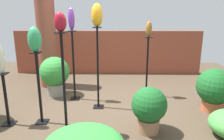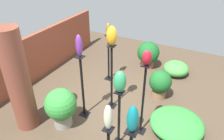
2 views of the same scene
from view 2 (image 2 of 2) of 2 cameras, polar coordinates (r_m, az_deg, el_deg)
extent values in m
plane|color=#4C3D2D|center=(5.40, 1.09, -8.85)|extent=(8.00, 8.00, 0.00)
cube|color=brown|center=(6.40, -19.86, 2.91)|extent=(5.60, 0.12, 1.30)
cylinder|color=brown|center=(4.58, -23.25, -2.84)|extent=(0.46, 0.46, 2.19)
cube|color=black|center=(6.32, -0.85, -2.18)|extent=(0.20, 0.20, 0.01)
cube|color=black|center=(5.99, -0.90, 3.16)|extent=(0.04, 0.04, 1.34)
cube|color=black|center=(5.71, -0.95, 9.07)|extent=(0.16, 0.16, 0.02)
cube|color=black|center=(3.53, -0.96, -15.15)|extent=(0.16, 0.16, 0.01)
cube|color=black|center=(4.79, 7.40, -15.38)|extent=(0.20, 0.20, 0.01)
cube|color=black|center=(4.26, 8.10, -8.02)|extent=(0.04, 0.04, 1.58)
cube|color=black|center=(3.83, 8.95, 1.20)|extent=(0.16, 0.16, 0.02)
cube|color=black|center=(5.34, -0.08, -9.23)|extent=(0.20, 0.20, 0.01)
cube|color=black|center=(4.88, -0.09, -2.11)|extent=(0.04, 0.04, 1.59)
cube|color=black|center=(4.50, -0.10, 6.35)|extent=(0.16, 0.16, 0.02)
cube|color=black|center=(5.16, -7.14, -11.26)|extent=(0.20, 0.20, 0.01)
cube|color=black|center=(4.70, -7.71, -4.57)|extent=(0.04, 0.04, 1.48)
cube|color=black|center=(4.33, -8.37, 3.41)|extent=(0.16, 0.16, 0.02)
cube|color=black|center=(4.10, 1.84, -12.68)|extent=(0.04, 0.04, 1.24)
cube|color=black|center=(3.71, 2.00, -5.78)|extent=(0.16, 0.16, 0.02)
cube|color=black|center=(2.90, 5.20, -15.70)|extent=(0.16, 0.16, 0.02)
ellipsoid|color=brown|center=(5.65, -0.97, 10.65)|extent=(0.13, 0.12, 0.32)
ellipsoid|color=beige|center=(3.36, -1.00, -12.27)|extent=(0.13, 0.14, 0.47)
ellipsoid|color=maroon|center=(3.76, 9.12, 3.16)|extent=(0.18, 0.17, 0.28)
ellipsoid|color=orange|center=(4.42, -0.10, 8.91)|extent=(0.21, 0.22, 0.42)
ellipsoid|color=#6B2D8C|center=(4.22, -8.61, 6.26)|extent=(0.13, 0.13, 0.46)
ellipsoid|color=#2D9356|center=(3.59, 2.05, -3.11)|extent=(0.21, 0.21, 0.40)
ellipsoid|color=#0F727A|center=(2.75, 5.40, -12.69)|extent=(0.16, 0.15, 0.40)
cylinder|color=#936B4C|center=(5.69, 12.11, -5.88)|extent=(0.35, 0.35, 0.23)
sphere|color=#195923|center=(5.49, 12.50, -2.93)|extent=(0.56, 0.56, 0.56)
cylinder|color=#B25B38|center=(6.96, 9.20, 1.66)|extent=(0.39, 0.39, 0.21)
sphere|color=#195923|center=(6.79, 9.47, 4.56)|extent=(0.68, 0.68, 0.68)
cylinder|color=gray|center=(4.91, -12.69, -12.46)|extent=(0.39, 0.39, 0.28)
sphere|color=#338C38|center=(4.64, -13.27, -8.66)|extent=(0.66, 0.66, 0.66)
ellipsoid|color=#479942|center=(6.69, 16.38, 0.39)|extent=(0.74, 0.73, 0.41)
ellipsoid|color=#338C38|center=(4.85, 16.56, -13.30)|extent=(1.09, 1.11, 0.34)
camera|label=1|loc=(4.78, 51.35, -0.43)|focal=35.00mm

